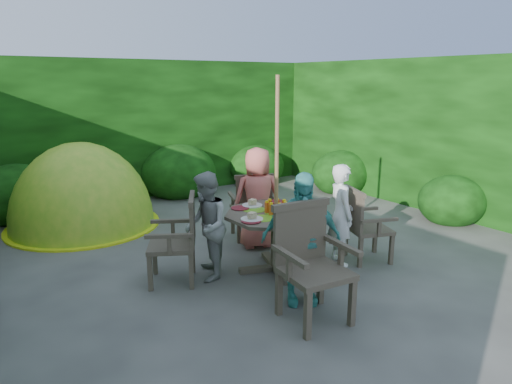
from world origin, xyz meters
TOP-DOWN VIEW (x-y plane):
  - ground at (0.00, 0.00)m, footprint 60.00×60.00m
  - hedge_enclosure at (0.00, 1.33)m, footprint 9.00×9.00m
  - patio_table at (-0.04, -0.55)m, footprint 1.52×1.52m
  - parasol_pole at (-0.04, -0.55)m, footprint 0.06×0.06m
  - garden_chair_right at (0.99, -0.92)m, footprint 0.61×0.65m
  - garden_chair_left at (-1.08, -0.19)m, footprint 0.69×0.72m
  - garden_chair_back at (0.33, 0.48)m, footprint 0.67×0.64m
  - garden_chair_front at (-0.43, -1.57)m, footprint 0.68×0.62m
  - child_right at (0.71, -0.82)m, footprint 0.43×0.52m
  - child_left at (-0.80, -0.28)m, footprint 0.66×0.72m
  - child_back at (0.23, 0.20)m, footprint 0.75×0.61m
  - child_front at (-0.31, -1.30)m, footprint 0.83×0.67m
  - dome_tent at (-1.44, 2.39)m, footprint 2.47×2.47m

SIDE VIEW (x-z plane):
  - ground at x=0.00m, z-range 0.00..0.00m
  - dome_tent at x=-1.44m, z-range -1.27..1.27m
  - garden_chair_right at x=0.99m, z-range 0.03..0.90m
  - garden_chair_back at x=0.33m, z-range 0.03..0.93m
  - garden_chair_left at x=-1.08m, z-range 0.03..0.95m
  - garden_chair_front at x=-0.43m, z-range 0.03..1.06m
  - patio_table at x=-0.04m, z-range 0.17..1.00m
  - child_left at x=-0.80m, z-range 0.00..1.20m
  - child_right at x=0.71m, z-range 0.00..1.21m
  - child_front at x=-0.31m, z-range 0.00..1.32m
  - child_back at x=0.23m, z-range 0.00..1.32m
  - parasol_pole at x=-0.04m, z-range 0.00..2.20m
  - hedge_enclosure at x=0.00m, z-range 0.00..2.50m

